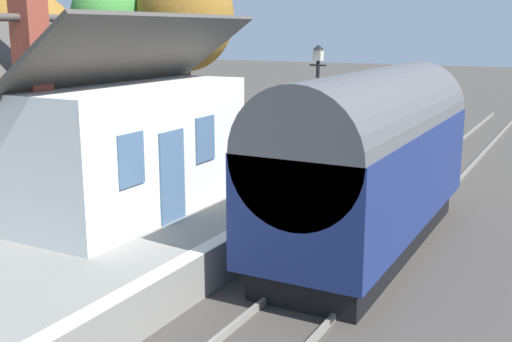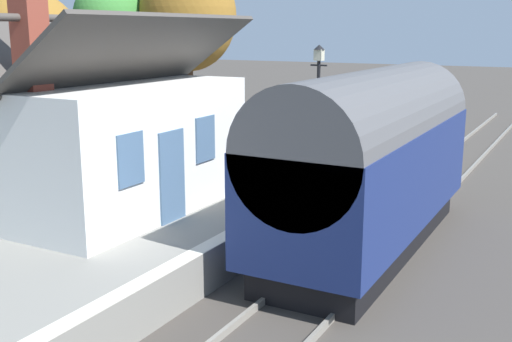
% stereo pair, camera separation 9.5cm
% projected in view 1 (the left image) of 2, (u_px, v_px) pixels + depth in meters
% --- Properties ---
extents(ground_plane, '(160.00, 160.00, 0.00)m').
position_uv_depth(ground_plane, '(347.00, 230.00, 16.63)').
color(ground_plane, '#423D38').
extents(platform, '(32.00, 6.65, 0.92)m').
position_uv_depth(platform, '(210.00, 193.00, 18.52)').
color(platform, gray).
rests_on(platform, ground).
extents(platform_edge_coping, '(32.00, 0.36, 0.02)m').
position_uv_depth(platform_edge_coping, '(307.00, 191.00, 16.97)').
color(platform_edge_coping, beige).
rests_on(platform_edge_coping, platform).
extents(rail_near, '(52.00, 0.08, 0.14)m').
position_uv_depth(rail_near, '(407.00, 236.00, 15.88)').
color(rail_near, gray).
rests_on(rail_near, ground).
extents(rail_far, '(52.00, 0.08, 0.14)m').
position_uv_depth(rail_far, '(354.00, 228.00, 16.54)').
color(rail_far, gray).
rests_on(rail_far, ground).
extents(train, '(9.02, 2.73, 4.32)m').
position_uv_depth(train, '(370.00, 159.00, 14.80)').
color(train, black).
rests_on(train, ground).
extents(station_building, '(6.68, 4.47, 5.90)m').
position_uv_depth(station_building, '(107.00, 140.00, 15.18)').
color(station_building, white).
rests_on(station_building, platform).
extents(bench_by_lamp, '(1.41, 0.46, 0.88)m').
position_uv_depth(bench_by_lamp, '(320.00, 132.00, 23.70)').
color(bench_by_lamp, teal).
rests_on(bench_by_lamp, platform).
extents(bench_mid_platform, '(1.40, 0.43, 0.88)m').
position_uv_depth(bench_mid_platform, '(297.00, 139.00, 22.20)').
color(bench_mid_platform, teal).
rests_on(bench_mid_platform, platform).
extents(bench_near_building, '(1.41, 0.48, 0.88)m').
position_uv_depth(bench_near_building, '(340.00, 123.00, 26.07)').
color(bench_near_building, teal).
rests_on(bench_near_building, platform).
extents(planter_bench_right, '(0.60, 0.60, 0.81)m').
position_uv_depth(planter_bench_right, '(329.00, 156.00, 19.62)').
color(planter_bench_right, black).
rests_on(planter_bench_right, platform).
extents(planter_by_door, '(0.75, 0.32, 0.64)m').
position_uv_depth(planter_by_door, '(225.00, 137.00, 23.60)').
color(planter_by_door, '#9E5138').
rests_on(planter_by_door, platform).
extents(lamp_post_platform, '(0.32, 0.50, 3.88)m').
position_uv_depth(lamp_post_platform, '(318.00, 87.00, 17.92)').
color(lamp_post_platform, black).
rests_on(lamp_post_platform, platform).
extents(station_sign_board, '(0.96, 0.06, 1.57)m').
position_uv_depth(station_sign_board, '(322.00, 133.00, 19.25)').
color(station_sign_board, black).
rests_on(station_sign_board, platform).
extents(tree_behind_building, '(2.82, 2.98, 4.93)m').
position_uv_depth(tree_behind_building, '(130.00, 71.00, 26.79)').
color(tree_behind_building, '#4C3828').
rests_on(tree_behind_building, ground).
extents(tree_far_left, '(5.05, 4.93, 6.94)m').
position_uv_depth(tree_far_left, '(21.00, 43.00, 26.79)').
color(tree_far_left, '#4C3828').
rests_on(tree_far_left, ground).
extents(tree_far_right, '(3.98, 3.58, 7.84)m').
position_uv_depth(tree_far_right, '(107.00, 19.00, 32.74)').
color(tree_far_right, '#4C3828').
rests_on(tree_far_right, ground).
extents(tree_mid_background, '(4.99, 5.20, 8.84)m').
position_uv_depth(tree_mid_background, '(185.00, 16.00, 32.86)').
color(tree_mid_background, '#4C3828').
rests_on(tree_mid_background, ground).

